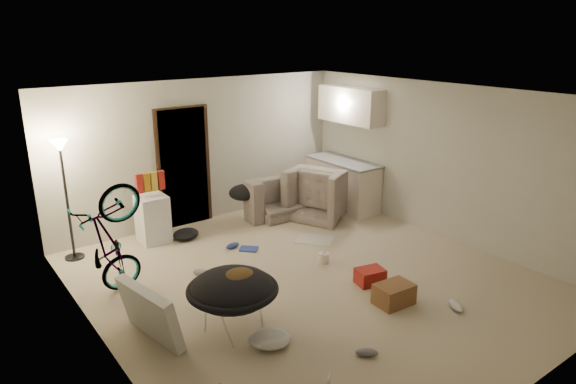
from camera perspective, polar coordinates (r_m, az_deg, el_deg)
floor at (r=7.17m, az=2.40°, el=-9.74°), size 5.50×6.00×0.02m
ceiling at (r=6.42m, az=2.69°, el=10.67°), size 5.50×6.00×0.02m
wall_back at (r=9.13m, az=-9.49°, el=4.52°), size 5.50×0.02×2.50m
wall_front at (r=4.91m, az=25.55°, el=-8.72°), size 5.50×0.02×2.50m
wall_left at (r=5.48m, az=-20.58°, el=-5.36°), size 0.02×6.00×2.50m
wall_right at (r=8.64m, az=16.92°, el=3.23°), size 0.02×6.00×2.50m
doorway at (r=8.98m, az=-11.56°, el=2.67°), size 0.85×0.10×2.04m
door_trim at (r=8.96m, az=-11.48°, el=2.63°), size 0.97×0.04×2.10m
floor_lamp at (r=8.00m, az=-23.69°, el=1.80°), size 0.28×0.28×1.81m
kitchen_counter at (r=9.89m, az=6.10°, el=0.82°), size 0.60×1.50×0.88m
counter_top at (r=9.77m, az=6.18°, el=3.40°), size 0.64×1.54×0.04m
kitchen_uppers at (r=9.66m, az=6.97°, el=9.56°), size 0.38×1.40×0.65m
sofa at (r=9.67m, az=-0.06°, el=-0.47°), size 1.96×0.85×0.56m
armchair at (r=9.48m, az=3.89°, el=-0.52°), size 1.26×1.33×0.68m
bicycle at (r=6.94m, az=-18.95°, el=-7.92°), size 1.57×0.75×0.89m
mini_fridge at (r=8.51m, az=-14.79°, el=-2.91°), size 0.45×0.45×0.76m
snack_box_0 at (r=8.27m, az=-16.21°, el=0.87°), size 0.10×0.07×0.30m
snack_box_1 at (r=8.31m, az=-15.44°, el=1.01°), size 0.10×0.08×0.30m
snack_box_2 at (r=8.35m, az=-14.68°, el=1.16°), size 0.10×0.08×0.30m
snack_box_3 at (r=8.39m, az=-13.93°, el=1.30°), size 0.10×0.07×0.30m
saucer_chair at (r=5.87m, az=-6.15°, el=-11.51°), size 1.03×1.03×0.73m
hoodie at (r=5.78m, az=-5.64°, el=-9.70°), size 0.58×0.53×0.22m
sofa_drape at (r=9.08m, az=-4.87°, el=-0.03°), size 0.62×0.54×0.28m
tv_box at (r=5.96m, az=-15.12°, el=-12.88°), size 0.42×1.00×0.65m
drink_case_a at (r=6.65m, az=11.68°, el=-11.05°), size 0.49×0.36×0.27m
drink_case_b at (r=7.10m, az=9.10°, el=-9.23°), size 0.42×0.35×0.21m
juicer at (r=7.61m, az=4.02°, el=-7.23°), size 0.15×0.15×0.22m
newspaper at (r=8.43m, az=3.02°, el=-5.30°), size 0.72×0.75×0.01m
book_blue at (r=8.07m, az=-4.38°, el=-6.33°), size 0.34×0.33×0.03m
book_white at (r=6.78m, az=-8.44°, el=-11.44°), size 0.23×0.29×0.03m
shoe_0 at (r=8.13m, az=-6.18°, el=-5.95°), size 0.25×0.13×0.09m
shoe_1 at (r=7.29m, az=-9.45°, el=-8.91°), size 0.26×0.32×0.11m
shoe_3 at (r=5.71m, az=8.74°, el=-17.19°), size 0.25×0.24×0.09m
shoe_4 at (r=6.77m, az=18.08°, el=-11.88°), size 0.21×0.30×0.10m
clothes_lump_b at (r=8.63m, az=-11.28°, el=-4.60°), size 0.61×0.60×0.14m
clothes_lump_c at (r=5.81m, az=-2.07°, el=-15.97°), size 0.61×0.60×0.15m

